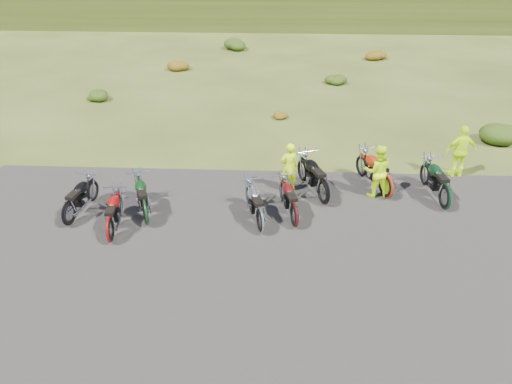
# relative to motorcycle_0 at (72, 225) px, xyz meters

# --- Properties ---
(ground) EXTENTS (300.00, 300.00, 0.00)m
(ground) POSITION_rel_motorcycle_0_xyz_m (6.19, -0.34, 0.00)
(ground) COLOR #333C14
(ground) RESTS_ON ground
(gravel_pad) EXTENTS (20.00, 12.00, 0.04)m
(gravel_pad) POSITION_rel_motorcycle_0_xyz_m (6.19, -2.34, 0.00)
(gravel_pad) COLOR black
(gravel_pad) RESTS_ON ground
(shrub_1) EXTENTS (1.03, 1.03, 0.61)m
(shrub_1) POSITION_rel_motorcycle_0_xyz_m (-2.91, 10.96, 0.31)
(shrub_1) COLOR #1D360D
(shrub_1) RESTS_ON ground
(shrub_2) EXTENTS (1.30, 1.30, 0.77)m
(shrub_2) POSITION_rel_motorcycle_0_xyz_m (-0.01, 16.26, 0.38)
(shrub_2) COLOR brown
(shrub_2) RESTS_ON ground
(shrub_3) EXTENTS (1.56, 1.56, 0.92)m
(shrub_3) POSITION_rel_motorcycle_0_xyz_m (2.89, 21.56, 0.46)
(shrub_3) COLOR #1D360D
(shrub_3) RESTS_ON ground
(shrub_4) EXTENTS (0.77, 0.77, 0.45)m
(shrub_4) POSITION_rel_motorcycle_0_xyz_m (5.79, 8.86, 0.23)
(shrub_4) COLOR brown
(shrub_4) RESTS_ON ground
(shrub_5) EXTENTS (1.03, 1.03, 0.61)m
(shrub_5) POSITION_rel_motorcycle_0_xyz_m (8.69, 14.16, 0.31)
(shrub_5) COLOR #1D360D
(shrub_5) RESTS_ON ground
(shrub_6) EXTENTS (1.30, 1.30, 0.77)m
(shrub_6) POSITION_rel_motorcycle_0_xyz_m (11.59, 19.46, 0.38)
(shrub_6) COLOR brown
(shrub_6) RESTS_ON ground
(shrub_7) EXTENTS (1.56, 1.56, 0.92)m
(shrub_7) POSITION_rel_motorcycle_0_xyz_m (14.49, 6.76, 0.46)
(shrub_7) COLOR #1D360D
(shrub_7) RESTS_ON ground
(motorcycle_0) EXTENTS (0.98, 2.11, 1.07)m
(motorcycle_0) POSITION_rel_motorcycle_0_xyz_m (0.00, 0.00, 0.00)
(motorcycle_0) COLOR black
(motorcycle_0) RESTS_ON ground
(motorcycle_1) EXTENTS (0.90, 2.08, 1.05)m
(motorcycle_1) POSITION_rel_motorcycle_0_xyz_m (1.40, -0.76, 0.00)
(motorcycle_1) COLOR maroon
(motorcycle_1) RESTS_ON ground
(motorcycle_2) EXTENTS (1.39, 2.23, 1.11)m
(motorcycle_2) POSITION_rel_motorcycle_0_xyz_m (2.13, 0.11, 0.00)
(motorcycle_2) COLOR black
(motorcycle_2) RESTS_ON ground
(motorcycle_3) EXTENTS (1.24, 2.19, 1.09)m
(motorcycle_3) POSITION_rel_motorcycle_0_xyz_m (5.37, -0.12, 0.00)
(motorcycle_3) COLOR #A5A4A9
(motorcycle_3) RESTS_ON ground
(motorcycle_4) EXTENTS (1.12, 2.14, 1.07)m
(motorcycle_4) POSITION_rel_motorcycle_0_xyz_m (6.30, 0.22, 0.00)
(motorcycle_4) COLOR #440B0C
(motorcycle_4) RESTS_ON ground
(motorcycle_5) EXTENTS (1.55, 2.43, 1.21)m
(motorcycle_5) POSITION_rel_motorcycle_0_xyz_m (7.19, 1.53, 0.00)
(motorcycle_5) COLOR black
(motorcycle_5) RESTS_ON ground
(motorcycle_6) EXTENTS (1.51, 2.38, 1.19)m
(motorcycle_6) POSITION_rel_motorcycle_0_xyz_m (9.14, 2.00, 0.00)
(motorcycle_6) COLOR #9B240B
(motorcycle_6) RESTS_ON ground
(motorcycle_7) EXTENTS (1.04, 2.32, 1.17)m
(motorcycle_7) POSITION_rel_motorcycle_0_xyz_m (10.76, 1.40, 0.00)
(motorcycle_7) COLOR black
(motorcycle_7) RESTS_ON ground
(person_middle) EXTENTS (0.68, 0.56, 1.61)m
(person_middle) POSITION_rel_motorcycle_0_xyz_m (6.16, 2.31, 0.80)
(person_middle) COLOR #CFFA0D
(person_middle) RESTS_ON ground
(person_right_a) EXTENTS (0.84, 0.66, 1.69)m
(person_right_a) POSITION_rel_motorcycle_0_xyz_m (8.85, 2.10, 0.84)
(person_right_a) COLOR #CFFA0D
(person_right_a) RESTS_ON ground
(person_right_b) EXTENTS (1.09, 0.58, 1.78)m
(person_right_b) POSITION_rel_motorcycle_0_xyz_m (11.81, 3.62, 0.89)
(person_right_b) COLOR #CFFA0D
(person_right_b) RESTS_ON ground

